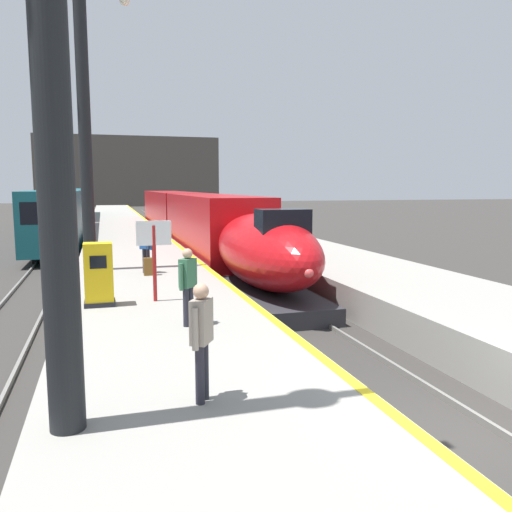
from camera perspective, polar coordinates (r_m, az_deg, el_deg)
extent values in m
plane|color=#33302D|center=(9.35, 22.12, -18.65)|extent=(260.00, 260.00, 0.00)
cube|color=gray|center=(31.47, -13.79, 0.99)|extent=(4.80, 110.00, 1.05)
cube|color=gray|center=(32.82, 0.48, 1.48)|extent=(4.80, 110.00, 1.05)
cube|color=yellow|center=(31.59, -9.69, 2.09)|extent=(0.20, 107.80, 0.01)
cube|color=slate|center=(34.54, -8.50, 0.93)|extent=(0.08, 110.00, 0.12)
cube|color=slate|center=(34.77, -6.05, 1.01)|extent=(0.08, 110.00, 0.12)
cube|color=slate|center=(34.40, -21.99, 0.42)|extent=(0.08, 110.00, 0.12)
cube|color=slate|center=(34.28, -19.50, 0.52)|extent=(0.08, 110.00, 0.12)
ellipsoid|color=#B20F14|center=(18.22, 0.98, 0.63)|extent=(2.78, 8.29, 2.56)
cube|color=#28282D|center=(18.08, 1.36, -4.42)|extent=(2.46, 7.05, 0.55)
cube|color=black|center=(16.35, 2.93, 3.59)|extent=(1.59, 1.00, 0.90)
sphere|color=#F24C4C|center=(14.45, 5.78, -1.85)|extent=(0.28, 0.28, 0.28)
cube|color=#B20F14|center=(27.35, -4.94, 3.47)|extent=(2.90, 14.00, 3.05)
cube|color=black|center=(27.08, -7.91, 4.55)|extent=(0.04, 11.90, 0.80)
cube|color=black|center=(27.63, -2.06, 4.68)|extent=(0.04, 11.90, 0.80)
cube|color=silver|center=(27.48, -4.91, 0.82)|extent=(2.92, 13.30, 0.24)
cube|color=black|center=(23.22, -2.70, -1.72)|extent=(2.03, 2.20, 0.56)
cube|color=black|center=(31.91, -6.50, 0.81)|extent=(2.03, 2.20, 0.56)
cube|color=#B20F14|center=(43.73, -9.27, 4.96)|extent=(2.90, 18.00, 3.05)
cube|color=black|center=(43.55, -11.14, 5.63)|extent=(0.04, 15.84, 0.80)
cube|color=black|center=(43.90, -7.43, 5.72)|extent=(0.04, 15.84, 0.80)
cube|color=black|center=(37.80, -8.06, 1.85)|extent=(2.03, 2.20, 0.56)
cube|color=black|center=(49.90, -10.09, 3.20)|extent=(2.03, 2.20, 0.56)
cube|color=#145660|center=(36.26, -20.65, 4.15)|extent=(2.85, 18.00, 3.30)
cube|color=black|center=(27.32, -22.08, 4.35)|extent=(2.28, 0.08, 1.10)
cube|color=black|center=(36.37, -22.89, 4.84)|extent=(0.04, 15.30, 0.90)
cube|color=black|center=(36.16, -18.48, 5.03)|extent=(0.04, 15.30, 0.90)
cube|color=black|center=(30.71, -21.27, 0.03)|extent=(2.00, 2.00, 0.52)
cube|color=black|center=(42.13, -19.96, 2.03)|extent=(2.00, 2.00, 0.52)
cube|color=#145660|center=(54.81, -19.23, 5.24)|extent=(2.85, 18.00, 3.30)
cylinder|color=black|center=(6.86, -21.86, 22.98)|extent=(0.44, 0.44, 9.76)
cylinder|color=black|center=(19.67, -18.27, 13.59)|extent=(0.44, 0.44, 10.34)
sphere|color=#EFEACC|center=(20.58, -14.19, 25.50)|extent=(0.36, 0.36, 0.36)
cylinder|color=#23232D|center=(18.49, -11.73, -0.53)|extent=(0.13, 0.13, 0.85)
cylinder|color=#23232D|center=(18.60, -12.12, -0.50)|extent=(0.13, 0.13, 0.85)
cube|color=#1E478C|center=(18.46, -11.99, 1.74)|extent=(0.42, 0.43, 0.62)
cylinder|color=#1E478C|center=(18.30, -11.42, 1.55)|extent=(0.09, 0.09, 0.58)
cylinder|color=#1E478C|center=(18.62, -12.54, 1.63)|extent=(0.09, 0.09, 0.58)
sphere|color=tan|center=(18.42, -12.02, 3.04)|extent=(0.22, 0.22, 0.22)
cylinder|color=#23232D|center=(7.57, -5.70, -12.33)|extent=(0.13, 0.13, 0.85)
cylinder|color=#23232D|center=(7.42, -6.16, -12.76)|extent=(0.13, 0.13, 0.85)
cube|color=gray|center=(7.27, -6.00, -7.10)|extent=(0.38, 0.44, 0.62)
cylinder|color=gray|center=(7.51, -5.36, -7.02)|extent=(0.09, 0.09, 0.58)
cylinder|color=gray|center=(7.07, -6.68, -7.96)|extent=(0.09, 0.09, 0.58)
sphere|color=tan|center=(7.18, -6.05, -3.86)|extent=(0.22, 0.22, 0.22)
cylinder|color=#23232D|center=(11.48, -7.17, -5.41)|extent=(0.13, 0.13, 0.85)
cylinder|color=#23232D|center=(11.34, -7.66, -5.58)|extent=(0.13, 0.13, 0.85)
cube|color=#336647|center=(11.26, -7.48, -1.85)|extent=(0.42, 0.43, 0.62)
cylinder|color=#336647|center=(11.47, -6.78, -1.92)|extent=(0.09, 0.09, 0.58)
cylinder|color=#336647|center=(11.08, -8.19, -2.28)|extent=(0.09, 0.09, 0.58)
sphere|color=tan|center=(11.20, -7.51, 0.27)|extent=(0.22, 0.22, 0.22)
cube|color=brown|center=(18.04, -11.57, -1.13)|extent=(0.40, 0.22, 0.60)
cylinder|color=#262628|center=(17.96, -11.93, 0.37)|extent=(0.02, 0.02, 0.36)
cylinder|color=#262628|center=(17.98, -11.29, 0.39)|extent=(0.02, 0.02, 0.36)
cube|color=#262628|center=(17.95, -11.62, 0.98)|extent=(0.22, 0.03, 0.02)
cube|color=yellow|center=(13.72, -16.83, -1.94)|extent=(0.70, 0.56, 1.60)
cube|color=black|center=(13.38, -16.90, -0.65)|extent=(0.40, 0.02, 0.32)
cube|color=black|center=(13.86, -16.71, -4.96)|extent=(0.76, 0.62, 0.12)
cylinder|color=maroon|center=(13.86, -11.05, -0.81)|extent=(0.10, 0.10, 2.00)
cube|color=white|center=(13.77, -11.14, 2.48)|extent=(0.90, 0.06, 0.64)
cube|color=#4C4742|center=(108.66, -13.64, 9.00)|extent=(36.00, 2.00, 14.00)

